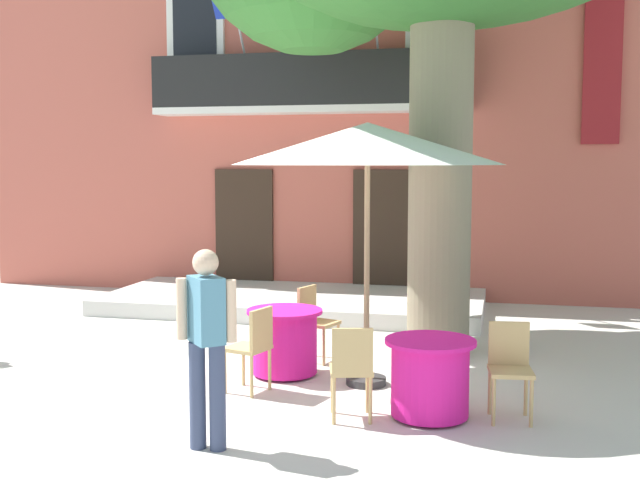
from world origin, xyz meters
TOP-DOWN VIEW (x-y plane):
  - ground_plane at (0.00, 0.00)m, footprint 120.00×120.00m
  - building_facade at (0.35, 6.99)m, footprint 13.00×5.09m
  - entrance_step_platform at (0.35, 3.64)m, footprint 6.17×2.73m
  - cafe_table_near_tree at (1.30, -0.28)m, footprint 0.86×0.86m
  - cafe_chair_near_tree_0 at (1.47, 0.45)m, footprint 0.51×0.51m
  - cafe_chair_near_tree_1 at (1.17, -1.03)m, footprint 0.50×0.50m
  - cafe_table_middle at (3.06, -1.42)m, footprint 0.86×0.86m
  - cafe_chair_middle_0 at (3.79, -1.26)m, footprint 0.45×0.45m
  - cafe_chair_middle_1 at (2.35, -1.69)m, footprint 0.49×0.49m
  - cafe_umbrella at (2.28, -0.45)m, footprint 2.90×2.90m
  - pedestrian_near_entrance at (1.30, -2.67)m, footprint 0.53×0.40m

SIDE VIEW (x-z plane):
  - ground_plane at x=0.00m, z-range 0.00..0.00m
  - entrance_step_platform at x=0.35m, z-range 0.00..0.25m
  - cafe_table_near_tree at x=1.30m, z-range 0.01..0.77m
  - cafe_table_middle at x=3.06m, z-range 0.01..0.77m
  - cafe_chair_near_tree_0 at x=1.47m, z-range 0.07..0.98m
  - cafe_chair_near_tree_1 at x=1.17m, z-range 0.07..0.98m
  - cafe_chair_middle_0 at x=3.79m, z-range 0.07..0.98m
  - cafe_chair_middle_1 at x=2.35m, z-range 0.07..0.98m
  - pedestrian_near_entrance at x=1.30m, z-range 0.11..1.82m
  - cafe_umbrella at x=2.28m, z-range 1.19..4.04m
  - building_facade at x=0.35m, z-range 0.00..7.50m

